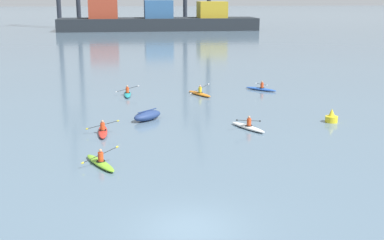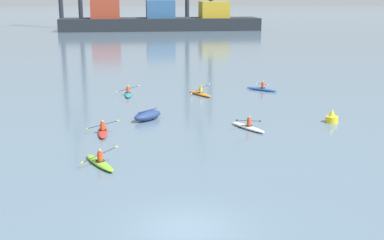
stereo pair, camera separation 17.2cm
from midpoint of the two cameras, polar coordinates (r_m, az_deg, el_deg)
ground_plane at (r=20.72m, az=-0.60°, el=-11.98°), size 800.00×800.00×0.00m
container_barge at (r=134.58m, az=-3.97°, el=11.18°), size 51.08×10.73×8.45m
capsized_dinghy at (r=37.67m, az=-5.16°, el=0.49°), size 2.63×2.61×0.76m
channel_buoy at (r=38.30m, az=15.26°, el=0.29°), size 0.90×0.90×1.00m
kayak_orange at (r=47.00m, az=0.74°, el=3.01°), size 2.05×3.31×1.03m
kayak_white at (r=35.31m, az=6.16°, el=-0.74°), size 2.07×3.31×0.95m
kayak_blue at (r=49.80m, az=7.66°, el=3.51°), size 2.78×2.87×0.95m
kayak_red at (r=34.51m, az=-10.11°, el=-1.23°), size 2.25×3.42×0.95m
kayak_teal at (r=47.30m, az=-7.35°, el=2.97°), size 2.24×3.40×0.95m
kayak_lime at (r=28.19m, az=-10.42°, el=-4.69°), size 2.04×3.32×0.96m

